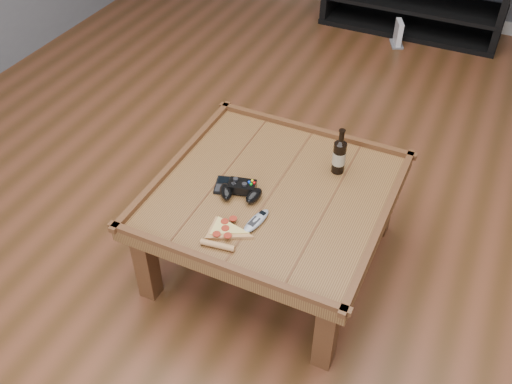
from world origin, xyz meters
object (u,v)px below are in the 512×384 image
at_px(smartphone, 222,185).
at_px(game_console, 398,34).
at_px(game_controller, 241,190).
at_px(pizza_slice, 224,232).
at_px(remote_control, 256,221).
at_px(coffee_table, 273,201).
at_px(media_console, 414,0).
at_px(beer_bottle, 339,155).

relative_size(smartphone, game_console, 0.64).
relative_size(game_controller, game_console, 1.05).
bearing_deg(pizza_slice, smartphone, 111.01).
relative_size(game_controller, remote_control, 1.18).
relative_size(game_controller, smartphone, 1.63).
bearing_deg(pizza_slice, coffee_table, 69.01).
bearing_deg(remote_control, game_console, 100.89).
relative_size(media_console, beer_bottle, 6.15).
height_order(media_console, game_console, media_console).
distance_m(pizza_slice, game_console, 2.79).
distance_m(coffee_table, media_console, 2.75).
bearing_deg(game_console, game_controller, -116.51).
height_order(coffee_table, game_console, coffee_table).
height_order(coffee_table, smartphone, coffee_table).
distance_m(smartphone, game_console, 2.54).
xyz_separation_m(smartphone, game_console, (0.20, 2.51, -0.37)).
distance_m(pizza_slice, smartphone, 0.29).
bearing_deg(pizza_slice, game_controller, 91.92).
distance_m(game_controller, pizza_slice, 0.24).
distance_m(coffee_table, beer_bottle, 0.36).
bearing_deg(coffee_table, game_controller, -143.32).
relative_size(smartphone, remote_control, 0.72).
bearing_deg(beer_bottle, pizza_slice, -116.45).
bearing_deg(smartphone, pizza_slice, -77.36).
distance_m(beer_bottle, game_console, 2.25).
relative_size(pizza_slice, remote_control, 1.54).
bearing_deg(pizza_slice, beer_bottle, 55.37).
relative_size(coffee_table, remote_control, 5.94).
height_order(smartphone, remote_control, remote_control).
height_order(beer_bottle, smartphone, beer_bottle).
distance_m(pizza_slice, remote_control, 0.14).
bearing_deg(coffee_table, smartphone, -161.98).
bearing_deg(media_console, pizza_slice, -91.37).
xyz_separation_m(beer_bottle, game_console, (-0.23, 2.19, -0.45)).
bearing_deg(remote_control, smartphone, 158.14).
height_order(game_controller, pizza_slice, game_controller).
relative_size(coffee_table, smartphone, 8.25).
xyz_separation_m(coffee_table, smartphone, (-0.21, -0.07, 0.07)).
relative_size(beer_bottle, game_console, 1.17).
bearing_deg(remote_control, coffee_table, 104.77).
relative_size(media_console, game_console, 7.22).
bearing_deg(pizza_slice, game_console, 80.67).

